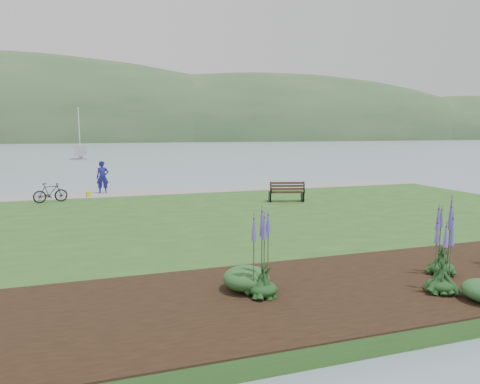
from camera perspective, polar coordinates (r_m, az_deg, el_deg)
The scene contains 14 objects.
ground at distance 18.59m, azimuth -7.69°, elevation -4.15°, with size 600.00×600.00×0.00m, color gray.
lawn at distance 16.63m, azimuth -6.47°, elevation -4.87°, with size 34.00×20.00×0.40m, color #27521D.
shoreline_path at distance 25.24m, azimuth -10.51°, elevation -0.03°, with size 34.00×2.20×0.03m, color gray.
garden_bed at distance 10.76m, azimuth 18.71°, elevation -11.28°, with size 24.00×4.40×0.04m, color black.
far_hillside at distance 189.36m, azimuth -10.95°, elevation 6.72°, with size 580.00×80.00×38.00m, color #304F2C, non-canonical shape.
park_bench at distance 21.60m, azimuth 6.25°, elevation 0.10°, with size 1.85×1.10×1.07m.
person at distance 25.51m, azimuth -17.87°, elevation 2.24°, with size 0.80×0.55×2.19m, color navy.
bicycle_b at distance 23.30m, azimuth -23.97°, elevation -0.08°, with size 1.63×0.47×0.98m, color black.
sailboat at distance 65.96m, azimuth -20.47°, elevation 4.15°, with size 8.90×9.06×23.47m, color silver.
pannier at distance 24.49m, azimuth -19.56°, elevation -0.29°, with size 0.18×0.28×0.30m, color yellow.
echium_0 at distance 10.33m, azimuth 25.42°, elevation -8.52°, with size 0.62×0.62×1.79m.
echium_1 at distance 11.56m, azimuth 25.45°, elevation -5.88°, with size 0.62×0.62×2.07m.
echium_4 at distance 9.07m, azimuth 3.12°, elevation -8.11°, with size 0.62×0.62×2.30m.
shrub_0 at distance 9.62m, azimuth 0.84°, elevation -11.42°, with size 1.04×1.04×0.52m, color #1E4C21.
Camera 1 is at (-3.17, -17.90, 3.90)m, focal length 32.00 mm.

